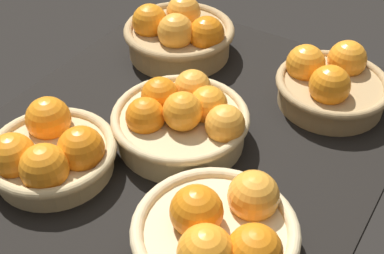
{
  "coord_description": "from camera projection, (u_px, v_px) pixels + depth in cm",
  "views": [
    {
      "loc": [
        64.08,
        41.37,
        69.78
      ],
      "look_at": [
        1.68,
        2.37,
        7.0
      ],
      "focal_mm": 50.05,
      "sensor_mm": 36.0,
      "label": 1
    }
  ],
  "objects": [
    {
      "name": "basket_far_right",
      "position": [
        219.0,
        233.0,
        0.78
      ],
      "size": [
        25.11,
        25.11,
        11.05
      ],
      "color": "#D3BC8C",
      "rests_on": "market_tray"
    },
    {
      "name": "basket_near_right",
      "position": [
        50.0,
        153.0,
        0.91
      ],
      "size": [
        22.5,
        22.5,
        10.25
      ],
      "color": "tan",
      "rests_on": "market_tray"
    },
    {
      "name": "basket_center",
      "position": [
        183.0,
        119.0,
        0.97
      ],
      "size": [
        25.24,
        25.24,
        11.91
      ],
      "color": "tan",
      "rests_on": "market_tray"
    },
    {
      "name": "market_tray",
      "position": [
        186.0,
        140.0,
        1.02
      ],
      "size": [
        84.0,
        72.0,
        3.0
      ],
      "primitive_type": "cube",
      "color": "black",
      "rests_on": "ground"
    },
    {
      "name": "basket_far_left",
      "position": [
        330.0,
        83.0,
        1.06
      ],
      "size": [
        22.67,
        22.67,
        11.02
      ],
      "color": "tan",
      "rests_on": "market_tray"
    },
    {
      "name": "basket_near_left",
      "position": [
        179.0,
        34.0,
        1.19
      ],
      "size": [
        24.82,
        24.82,
        12.07
      ],
      "color": "tan",
      "rests_on": "market_tray"
    }
  ]
}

